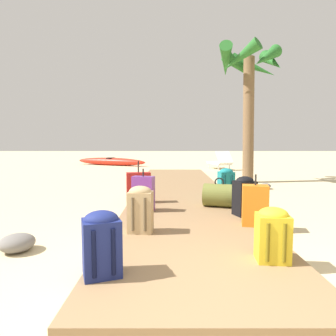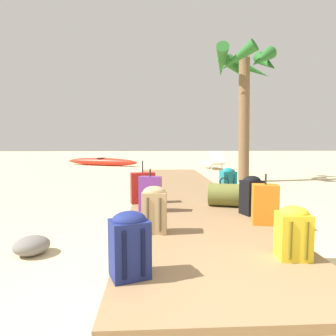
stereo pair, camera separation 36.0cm
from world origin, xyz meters
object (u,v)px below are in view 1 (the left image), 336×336
duffel_bag_olive (218,195)px  suitcase_orange (254,205)px  suitcase_purple (143,194)px  backpack_teal (225,182)px  backpack_black (244,195)px  palm_tree_far_right (248,78)px  backpack_navy (101,242)px  kayak (110,161)px  suitcase_red (138,187)px  backpack_tan (140,208)px  lounge_chair (219,162)px  backpack_yellow (272,233)px

duffel_bag_olive → suitcase_orange: (0.28, -1.15, 0.07)m
duffel_bag_olive → suitcase_purple: suitcase_purple is taller
duffel_bag_olive → backpack_teal: (0.28, 0.83, 0.11)m
backpack_black → palm_tree_far_right: size_ratio=0.15×
duffel_bag_olive → suitcase_orange: 1.19m
duffel_bag_olive → backpack_black: (0.28, -0.61, 0.12)m
backpack_navy → suitcase_orange: bearing=41.1°
backpack_black → kayak: (-4.03, 10.37, -0.20)m
palm_tree_far_right → suitcase_red: bearing=-130.2°
suitcase_orange → backpack_tan: bearing=-168.6°
suitcase_purple → palm_tree_far_right: (2.74, 4.06, 2.66)m
duffel_bag_olive → backpack_tan: 1.90m
suitcase_red → duffel_bag_olive: (1.42, -0.33, -0.08)m
suitcase_purple → suitcase_orange: same height
backpack_tan → backpack_navy: bearing=-100.2°
backpack_navy → kayak: bearing=100.6°
backpack_navy → backpack_tan: size_ratio=0.96×
backpack_teal → backpack_tan: (-1.50, -2.29, -0.00)m
backpack_teal → backpack_tan: bearing=-123.3°
backpack_black → backpack_navy: (-1.71, -2.04, -0.02)m
suitcase_purple → backpack_tan: bearing=-87.0°
suitcase_orange → backpack_tan: (-1.50, -0.30, 0.03)m
suitcase_purple → backpack_navy: suitcase_purple is taller
duffel_bag_olive → backpack_black: backpack_black is taller
kayak → lounge_chair: bearing=-23.1°
suitcase_orange → backpack_black: bearing=89.9°
backpack_yellow → lounge_chair: lounge_chair is taller
lounge_chair → kayak: lounge_chair is taller
suitcase_red → palm_tree_far_right: palm_tree_far_right is taller
backpack_black → backpack_teal: backpack_black is taller
backpack_navy → kayak: (-2.31, 12.41, -0.18)m
suitcase_purple → suitcase_orange: size_ratio=1.00×
duffel_bag_olive → suitcase_red: bearing=166.7°
suitcase_orange → kayak: 11.64m
suitcase_purple → duffel_bag_olive: bearing=14.1°
kayak → backpack_tan: bearing=-77.3°
suitcase_red → backpack_navy: bearing=-90.2°
backpack_yellow → kayak: bearing=107.6°
suitcase_purple → suitcase_orange: 1.77m
duffel_bag_olive → backpack_yellow: (0.10, -2.34, 0.07)m
backpack_black → backpack_yellow: (-0.18, -1.73, -0.04)m
duffel_bag_olive → backpack_teal: bearing=71.2°
suitcase_purple → backpack_navy: size_ratio=1.24×
suitcase_purple → suitcase_red: bearing=102.3°
backpack_tan → backpack_teal: bearing=56.7°
palm_tree_far_right → lounge_chair: size_ratio=2.42×
backpack_tan → lounge_chair: bearing=74.2°
backpack_yellow → backpack_teal: (0.18, 3.17, 0.04)m
suitcase_red → suitcase_purple: suitcase_red is taller
backpack_black → backpack_teal: size_ratio=1.01×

